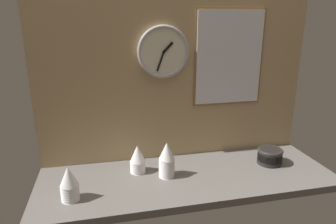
% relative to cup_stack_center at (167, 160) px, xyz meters
% --- Properties ---
extents(ground_plane, '(1.60, 0.56, 0.04)m').
position_rel_cup_stack_center_xyz_m(ground_plane, '(0.11, -0.01, -0.12)').
color(ground_plane, slate).
extents(wall_tiled_back, '(1.60, 0.03, 1.05)m').
position_rel_cup_stack_center_xyz_m(wall_tiled_back, '(0.11, 0.26, 0.43)').
color(wall_tiled_back, tan).
rests_on(wall_tiled_back, ground_plane).
extents(cup_stack_center, '(0.09, 0.09, 0.20)m').
position_rel_cup_stack_center_xyz_m(cup_stack_center, '(0.00, 0.00, 0.00)').
color(cup_stack_center, white).
rests_on(cup_stack_center, ground_plane).
extents(cup_stack_center_left, '(0.09, 0.09, 0.16)m').
position_rel_cup_stack_center_xyz_m(cup_stack_center_left, '(-0.15, 0.08, -0.02)').
color(cup_stack_center_left, white).
rests_on(cup_stack_center_left, ground_plane).
extents(cup_stack_far_left, '(0.09, 0.09, 0.17)m').
position_rel_cup_stack_center_xyz_m(cup_stack_far_left, '(-0.49, -0.12, -0.01)').
color(cup_stack_far_left, white).
rests_on(cup_stack_far_left, ground_plane).
extents(bowl_stack_far_right, '(0.15, 0.15, 0.09)m').
position_rel_cup_stack_center_xyz_m(bowl_stack_far_right, '(0.63, 0.02, -0.05)').
color(bowl_stack_far_right, black).
rests_on(bowl_stack_far_right, ground_plane).
extents(wall_clock, '(0.29, 0.03, 0.29)m').
position_rel_cup_stack_center_xyz_m(wall_clock, '(0.03, 0.23, 0.55)').
color(wall_clock, beige).
extents(menu_board, '(0.43, 0.01, 0.56)m').
position_rel_cup_stack_center_xyz_m(menu_board, '(0.43, 0.24, 0.50)').
color(menu_board, olive).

